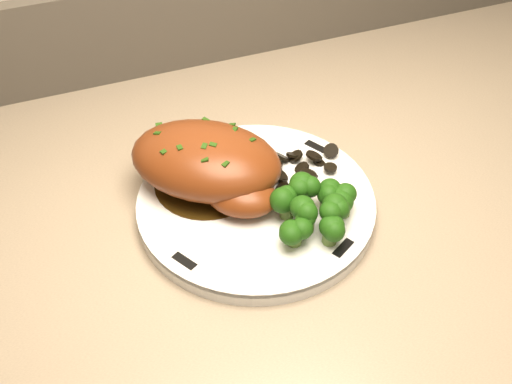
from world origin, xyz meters
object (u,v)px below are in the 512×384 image
object	(u,v)px
chicken_breast	(210,164)
broccoli_florets	(316,210)
counter	(427,382)
plate	(256,205)

from	to	relation	value
chicken_breast	broccoli_florets	size ratio (longest dim) A/B	2.32
chicken_breast	counter	bearing A→B (deg)	24.73
plate	broccoli_florets	world-z (taller)	broccoli_florets
plate	chicken_breast	size ratio (longest dim) A/B	1.28
plate	broccoli_florets	xyz separation A→B (m)	(0.04, -0.05, 0.03)
counter	plate	size ratio (longest dim) A/B	8.93
plate	broccoli_florets	bearing A→B (deg)	-50.82
counter	chicken_breast	xyz separation A→B (m)	(-0.31, 0.07, 0.50)
plate	counter	bearing A→B (deg)	-7.35
counter	chicken_breast	distance (m)	0.59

